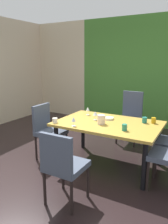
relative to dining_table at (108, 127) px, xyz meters
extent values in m
cube|color=black|center=(-0.72, -0.53, -0.66)|extent=(5.61, 6.22, 0.02)
cube|color=beige|center=(-2.68, 2.54, 0.74)|extent=(1.70, 0.10, 2.76)
cube|color=#437D30|center=(0.12, 2.54, 0.74)|extent=(3.91, 0.10, 2.76)
cube|color=#B38D37|center=(0.00, 0.00, 0.06)|extent=(1.62, 1.07, 0.04)
cylinder|color=black|center=(-0.71, 0.43, -0.30)|extent=(0.07, 0.07, 0.69)
cylinder|color=black|center=(0.71, 0.43, -0.30)|extent=(0.07, 0.07, 0.69)
cylinder|color=black|center=(-0.71, -0.43, -0.30)|extent=(0.07, 0.07, 0.69)
cylinder|color=black|center=(0.71, -0.43, -0.30)|extent=(0.07, 0.07, 0.69)
cube|color=#434B5C|center=(0.95, -0.26, -0.18)|extent=(0.44, 0.44, 0.07)
cylinder|color=black|center=(0.76, -0.45, -0.43)|extent=(0.04, 0.04, 0.43)
cylinder|color=black|center=(0.76, -0.07, -0.43)|extent=(0.04, 0.04, 0.43)
cube|color=#434B5C|center=(-0.95, -0.26, -0.18)|extent=(0.44, 0.44, 0.07)
cube|color=#434B5C|center=(-1.15, -0.26, 0.06)|extent=(0.05, 0.42, 0.48)
cylinder|color=black|center=(-0.76, -0.07, -0.43)|extent=(0.04, 0.04, 0.43)
cylinder|color=black|center=(-0.76, -0.45, -0.43)|extent=(0.04, 0.04, 0.43)
cylinder|color=black|center=(-1.14, -0.07, -0.43)|extent=(0.04, 0.04, 0.43)
cylinder|color=black|center=(-1.14, -0.45, -0.43)|extent=(0.04, 0.04, 0.43)
cube|color=#434B5C|center=(-0.05, -1.13, -0.18)|extent=(0.44, 0.44, 0.07)
cube|color=#434B5C|center=(-0.05, -1.33, 0.05)|extent=(0.42, 0.05, 0.45)
cylinder|color=black|center=(-0.24, -0.94, -0.43)|extent=(0.04, 0.04, 0.43)
cylinder|color=black|center=(0.14, -0.94, -0.43)|extent=(0.04, 0.04, 0.43)
cylinder|color=black|center=(-0.24, -1.32, -0.43)|extent=(0.04, 0.04, 0.43)
cylinder|color=black|center=(0.14, -1.32, -0.43)|extent=(0.04, 0.04, 0.43)
cylinder|color=black|center=(0.76, 0.07, -0.43)|extent=(0.04, 0.04, 0.43)
cylinder|color=black|center=(0.76, 0.45, -0.43)|extent=(0.04, 0.04, 0.43)
cube|color=#434B5C|center=(-0.01, 1.13, -0.18)|extent=(0.44, 0.44, 0.07)
cube|color=#434B5C|center=(-0.01, 1.33, 0.12)|extent=(0.42, 0.05, 0.59)
cylinder|color=black|center=(0.18, 0.94, -0.43)|extent=(0.04, 0.04, 0.43)
cylinder|color=black|center=(-0.20, 0.94, -0.43)|extent=(0.04, 0.04, 0.43)
cylinder|color=black|center=(0.18, 1.32, -0.43)|extent=(0.04, 0.04, 0.43)
cylinder|color=black|center=(-0.20, 1.32, -0.43)|extent=(0.04, 0.04, 0.43)
cylinder|color=silver|center=(-0.38, -0.43, 0.08)|extent=(0.06, 0.06, 0.00)
cylinder|color=silver|center=(-0.38, -0.43, 0.12)|extent=(0.01, 0.01, 0.07)
cone|color=silver|center=(-0.38, -0.43, 0.19)|extent=(0.07, 0.07, 0.07)
cylinder|color=silver|center=(-0.52, 0.28, 0.08)|extent=(0.06, 0.06, 0.00)
cylinder|color=silver|center=(-0.52, 0.28, 0.12)|extent=(0.01, 0.01, 0.07)
cone|color=silver|center=(-0.52, 0.28, 0.19)|extent=(0.06, 0.06, 0.07)
cylinder|color=silver|center=(-0.25, 0.04, 0.08)|extent=(0.06, 0.06, 0.00)
cylinder|color=silver|center=(-0.25, 0.04, 0.12)|extent=(0.01, 0.01, 0.07)
cone|color=silver|center=(-0.25, 0.04, 0.19)|extent=(0.08, 0.08, 0.07)
cylinder|color=beige|center=(-0.07, 0.18, 0.10)|extent=(0.17, 0.17, 0.04)
cylinder|color=#227168|center=(0.51, 0.27, 0.13)|extent=(0.08, 0.08, 0.09)
cylinder|color=#BB8B15|center=(0.64, 0.31, 0.12)|extent=(0.07, 0.07, 0.09)
cylinder|color=silver|center=(-0.73, -0.43, 0.12)|extent=(0.08, 0.08, 0.08)
cylinder|color=#297C61|center=(0.36, -0.26, 0.13)|extent=(0.08, 0.08, 0.09)
cylinder|color=beige|center=(-0.07, -0.12, 0.15)|extent=(0.13, 0.13, 0.14)
cone|color=beige|center=(-0.01, -0.12, 0.21)|extent=(0.04, 0.04, 0.03)
camera|label=1|loc=(1.31, -3.10, 1.06)|focal=35.00mm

